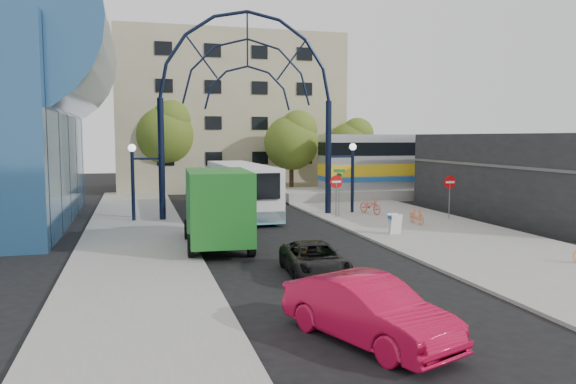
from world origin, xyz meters
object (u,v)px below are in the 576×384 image
object	(u,v)px
black_suv	(314,260)
tree_north_c	(352,143)
bike_near_a	(370,206)
bike_near_b	(417,216)
sandwich_board	(395,221)
train_car	(469,160)
street_name_sign	(339,182)
city_bus	(241,188)
red_sedan	(368,310)
stop_sign	(336,186)
gateway_arch	(248,72)
do_not_enter_sign	(450,186)
tree_north_b	(166,132)
green_truck	(216,209)
tree_north_a	(293,139)

from	to	relation	value
black_suv	tree_north_c	bearing A→B (deg)	71.03
tree_north_c	bike_near_a	distance (m)	16.06
tree_north_c	bike_near_b	bearing A→B (deg)	-101.52
sandwich_board	train_car	xyz separation A→B (m)	(14.40, 16.02, 2.16)
street_name_sign	city_bus	xyz separation A→B (m)	(-5.34, 3.03, -0.49)
sandwich_board	train_car	world-z (taller)	train_car
sandwich_board	red_sedan	distance (m)	14.41
train_car	bike_near_a	distance (m)	15.64
sandwich_board	train_car	size ratio (longest dim) A/B	0.04
street_name_sign	black_suv	size ratio (longest dim) A/B	0.67
train_car	bike_near_a	size ratio (longest dim) A/B	13.19
black_suv	red_sedan	world-z (taller)	red_sedan
stop_sign	street_name_sign	bearing A→B (deg)	56.36
gateway_arch	train_car	size ratio (longest dim) A/B	0.54
stop_sign	train_car	world-z (taller)	train_car
sandwich_board	do_not_enter_sign	bearing A→B (deg)	36.68
tree_north_b	green_truck	xyz separation A→B (m)	(0.79, -24.40, -3.55)
city_bus	stop_sign	bearing A→B (deg)	-37.44
black_suv	street_name_sign	bearing A→B (deg)	71.29
gateway_arch	black_suv	bearing A→B (deg)	-92.11
stop_sign	do_not_enter_sign	bearing A→B (deg)	-17.88
street_name_sign	red_sedan	size ratio (longest dim) A/B	0.60
tree_north_c	green_truck	distance (m)	27.20
street_name_sign	stop_sign	bearing A→B (deg)	-123.64
street_name_sign	green_truck	size ratio (longest dim) A/B	0.40
red_sedan	bike_near_a	size ratio (longest dim) A/B	2.45
bike_near_b	tree_north_a	bearing A→B (deg)	93.84
do_not_enter_sign	tree_north_c	distance (m)	18.11
stop_sign	city_bus	size ratio (longest dim) A/B	0.22
tree_north_b	red_sedan	xyz separation A→B (m)	(2.62, -36.63, -4.50)
do_not_enter_sign	train_car	distance (m)	15.03
stop_sign	green_truck	distance (m)	10.21
city_bus	bike_near_b	bearing A→B (deg)	-41.18
sandwich_board	city_bus	bearing A→B (deg)	120.75
do_not_enter_sign	bike_near_a	world-z (taller)	do_not_enter_sign
gateway_arch	black_suv	size ratio (longest dim) A/B	3.27
green_truck	bike_near_a	distance (m)	12.93
stop_sign	street_name_sign	size ratio (longest dim) A/B	0.89
red_sedan	stop_sign	bearing A→B (deg)	50.54
city_bus	bike_near_a	bearing A→B (deg)	-20.24
city_bus	black_suv	bearing A→B (deg)	-92.50
city_bus	red_sedan	size ratio (longest dim) A/B	2.46
do_not_enter_sign	tree_north_b	bearing A→B (deg)	126.74
green_truck	stop_sign	bearing A→B (deg)	42.44
tree_north_b	bike_near_b	size ratio (longest dim) A/B	5.31
sandwich_board	red_sedan	xyz separation A→B (m)	(-6.86, -12.68, 0.02)
bike_near_b	green_truck	bearing A→B (deg)	-167.60
black_suv	bike_near_a	distance (m)	15.57
train_car	bike_near_b	size ratio (longest dim) A/B	16.64
city_bus	tree_north_b	bearing A→B (deg)	103.52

